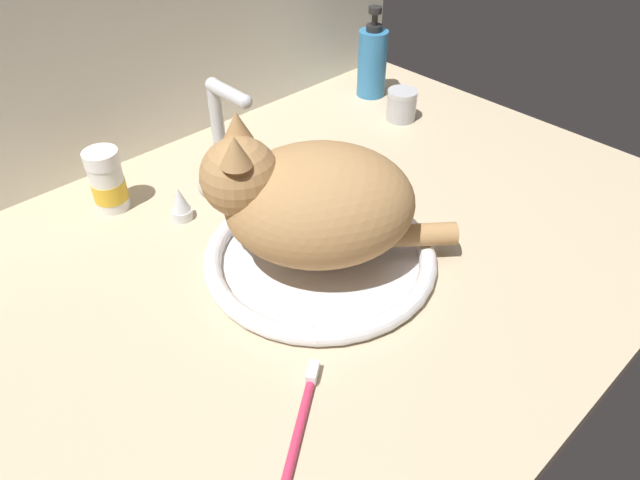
{
  "coord_description": "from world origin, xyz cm",
  "views": [
    {
      "loc": [
        -43.92,
        -47.52,
        57.18
      ],
      "look_at": [
        -1.43,
        -2.8,
        7.0
      ],
      "focal_mm": 32.62,
      "sensor_mm": 36.0,
      "label": 1
    }
  ],
  "objects_px": {
    "sink_basin": "(320,256)",
    "metal_jar": "(402,105)",
    "faucet": "(224,156)",
    "cat": "(307,201)",
    "toothbrush": "(297,434)",
    "soap_pump_bottle": "(372,62)",
    "pill_bottle": "(108,182)"
  },
  "relations": [
    {
      "from": "sink_basin",
      "to": "metal_jar",
      "type": "relative_size",
      "value": 5.41
    },
    {
      "from": "faucet",
      "to": "cat",
      "type": "height_order",
      "value": "cat"
    },
    {
      "from": "sink_basin",
      "to": "toothbrush",
      "type": "xyz_separation_m",
      "value": [
        -0.21,
        -0.19,
        -0.0
      ]
    },
    {
      "from": "faucet",
      "to": "toothbrush",
      "type": "distance_m",
      "value": 0.46
    },
    {
      "from": "soap_pump_bottle",
      "to": "toothbrush",
      "type": "relative_size",
      "value": 1.12
    },
    {
      "from": "soap_pump_bottle",
      "to": "metal_jar",
      "type": "bearing_deg",
      "value": -108.87
    },
    {
      "from": "soap_pump_bottle",
      "to": "metal_jar",
      "type": "distance_m",
      "value": 0.13
    },
    {
      "from": "pill_bottle",
      "to": "metal_jar",
      "type": "distance_m",
      "value": 0.57
    },
    {
      "from": "sink_basin",
      "to": "faucet",
      "type": "xyz_separation_m",
      "value": [
        -0.0,
        0.21,
        0.07
      ]
    },
    {
      "from": "faucet",
      "to": "toothbrush",
      "type": "bearing_deg",
      "value": -117.55
    },
    {
      "from": "pill_bottle",
      "to": "faucet",
      "type": "bearing_deg",
      "value": -36.49
    },
    {
      "from": "metal_jar",
      "to": "sink_basin",
      "type": "bearing_deg",
      "value": -153.87
    },
    {
      "from": "soap_pump_bottle",
      "to": "toothbrush",
      "type": "distance_m",
      "value": 0.83
    },
    {
      "from": "cat",
      "to": "soap_pump_bottle",
      "type": "relative_size",
      "value": 1.75
    },
    {
      "from": "sink_basin",
      "to": "toothbrush",
      "type": "bearing_deg",
      "value": -138.36
    },
    {
      "from": "cat",
      "to": "metal_jar",
      "type": "height_order",
      "value": "cat"
    },
    {
      "from": "faucet",
      "to": "metal_jar",
      "type": "xyz_separation_m",
      "value": [
        0.41,
        -0.01,
        -0.05
      ]
    },
    {
      "from": "toothbrush",
      "to": "soap_pump_bottle",
      "type": "bearing_deg",
      "value": 37.39
    },
    {
      "from": "soap_pump_bottle",
      "to": "sink_basin",
      "type": "bearing_deg",
      "value": -144.75
    },
    {
      "from": "soap_pump_bottle",
      "to": "metal_jar",
      "type": "xyz_separation_m",
      "value": [
        -0.04,
        -0.12,
        -0.04
      ]
    },
    {
      "from": "faucet",
      "to": "soap_pump_bottle",
      "type": "relative_size",
      "value": 1.12
    },
    {
      "from": "soap_pump_bottle",
      "to": "metal_jar",
      "type": "relative_size",
      "value": 3.03
    },
    {
      "from": "faucet",
      "to": "cat",
      "type": "relative_size",
      "value": 0.64
    },
    {
      "from": "sink_basin",
      "to": "cat",
      "type": "distance_m",
      "value": 0.1
    },
    {
      "from": "metal_jar",
      "to": "toothbrush",
      "type": "height_order",
      "value": "metal_jar"
    },
    {
      "from": "sink_basin",
      "to": "soap_pump_bottle",
      "type": "height_order",
      "value": "soap_pump_bottle"
    },
    {
      "from": "cat",
      "to": "pill_bottle",
      "type": "relative_size",
      "value": 3.16
    },
    {
      "from": "metal_jar",
      "to": "cat",
      "type": "bearing_deg",
      "value": -155.79
    },
    {
      "from": "cat",
      "to": "pill_bottle",
      "type": "bearing_deg",
      "value": 113.08
    },
    {
      "from": "cat",
      "to": "soap_pump_bottle",
      "type": "distance_m",
      "value": 0.56
    },
    {
      "from": "metal_jar",
      "to": "pill_bottle",
      "type": "bearing_deg",
      "value": 167.93
    },
    {
      "from": "cat",
      "to": "pill_bottle",
      "type": "xyz_separation_m",
      "value": [
        -0.13,
        0.31,
        -0.06
      ]
    }
  ]
}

